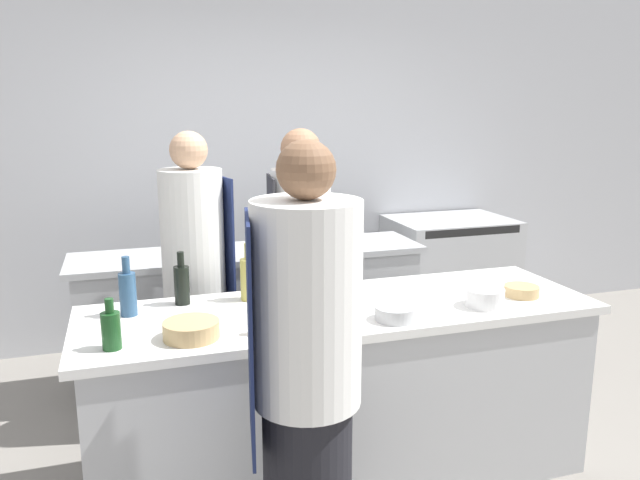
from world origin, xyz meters
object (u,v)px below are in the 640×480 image
bottle_olive_oil (182,283)px  bowl_prep_small (191,330)px  bottle_sauce (249,277)px  chef_at_stove (195,283)px  stockpot (300,229)px  bottle_water (286,309)px  bowl_ceramic_blue (485,297)px  oven_range (449,274)px  bowl_mixing_large (522,291)px  bottle_cooking_oil (111,329)px  chef_at_pass_far (302,274)px  bottle_vinegar (321,289)px  chef_at_prep_near (306,384)px  bowl_wooden_salad (395,313)px  bottle_wine (128,292)px

bottle_olive_oil → bowl_prep_small: 0.47m
bottle_sauce → bowl_prep_small: size_ratio=1.23×
chef_at_stove → stockpot: chef_at_stove is taller
bottle_sauce → bottle_water: bottle_sauce is taller
bottle_water → bowl_ceramic_blue: bearing=3.2°
oven_range → bottle_water: bearing=-133.6°
bowl_mixing_large → stockpot: size_ratio=0.67×
bottle_cooking_oil → bowl_ceramic_blue: bottle_cooking_oil is taller
chef_at_stove → chef_at_pass_far: 0.61m
chef_at_stove → chef_at_pass_far: (0.61, -0.02, 0.01)m
bottle_vinegar → bowl_mixing_large: bearing=-7.7°
chef_at_pass_far → chef_at_prep_near: bearing=171.1°
chef_at_stove → bottle_sauce: (0.21, -0.49, 0.15)m
bottle_sauce → bottle_water: 0.50m
bottle_sauce → bottle_water: (0.06, -0.50, -0.00)m
chef_at_stove → bowl_prep_small: size_ratio=7.28×
bottle_cooking_oil → bowl_prep_small: bottle_cooking_oil is taller
bowl_mixing_large → bowl_prep_small: 1.65m
bowl_mixing_large → bowl_ceramic_blue: bowl_ceramic_blue is taller
bowl_ceramic_blue → bowl_wooden_salad: (-0.49, -0.05, -0.01)m
oven_range → bottle_sauce: bearing=-142.6°
chef_at_pass_far → stockpot: chef_at_pass_far is taller
bottle_olive_oil → stockpot: (0.87, 0.97, 0.02)m
bowl_prep_small → chef_at_pass_far: bearing=51.1°
chef_at_stove → bottle_water: (0.27, -0.99, 0.15)m
bottle_wine → bowl_ceramic_blue: bearing=-13.3°
oven_range → bowl_wooden_salad: size_ratio=5.26×
bottle_olive_oil → bottle_sauce: bearing=-5.7°
chef_at_prep_near → bottle_vinegar: bearing=-11.8°
chef_at_prep_near → bottle_cooking_oil: size_ratio=8.31×
oven_range → bottle_wine: size_ratio=3.47×
bowl_prep_small → bowl_ceramic_blue: bearing=-0.3°
chef_at_stove → bottle_wine: bearing=-44.7°
chef_at_stove → bowl_prep_small: (-0.12, -0.93, 0.07)m
bottle_vinegar → bottle_water: (-0.24, -0.28, 0.02)m
bottle_olive_oil → bowl_mixing_large: size_ratio=1.51×
bowl_mixing_large → bowl_wooden_salad: bearing=-170.1°
oven_range → bottle_vinegar: size_ratio=4.11×
bottle_olive_oil → bottle_sauce: (0.32, -0.03, 0.01)m
chef_at_stove → stockpot: bearing=112.1°
bottle_cooking_oil → stockpot: bearing=50.7°
oven_range → chef_at_stove: chef_at_stove is taller
chef_at_stove → bottle_water: size_ratio=6.18×
bottle_wine → bowl_mixing_large: bottle_wine is taller
chef_at_prep_near → bottle_wine: bearing=44.1°
bottle_wine → chef_at_stove: bearing=56.9°
bottle_wine → bottle_vinegar: bearing=-10.4°
bottle_wine → bowl_prep_small: 0.45m
oven_range → chef_at_pass_far: size_ratio=0.56×
bottle_vinegar → bottle_sauce: (-0.30, 0.22, 0.02)m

